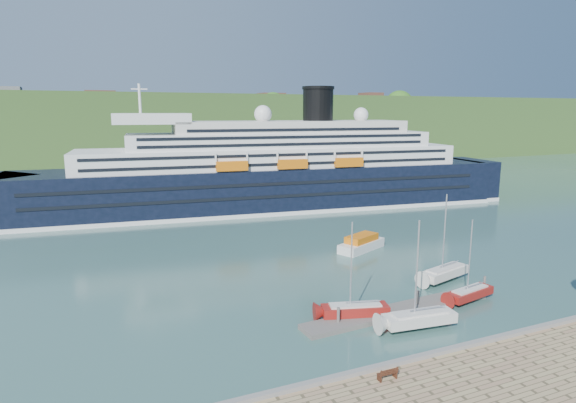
# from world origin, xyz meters

# --- Properties ---
(ground) EXTENTS (400.00, 400.00, 0.00)m
(ground) POSITION_xyz_m (0.00, 0.00, 0.00)
(ground) COLOR #2E514D
(ground) RESTS_ON ground
(far_hillside) EXTENTS (400.00, 50.00, 24.00)m
(far_hillside) POSITION_xyz_m (0.00, 145.00, 12.00)
(far_hillside) COLOR #2B4F1F
(far_hillside) RESTS_ON ground
(quay_coping) EXTENTS (220.00, 0.50, 0.30)m
(quay_coping) POSITION_xyz_m (0.00, -0.20, 1.15)
(quay_coping) COLOR slate
(quay_coping) RESTS_ON promenade
(cruise_ship) EXTENTS (104.86, 26.77, 23.31)m
(cruise_ship) POSITION_xyz_m (4.90, 59.61, 11.66)
(cruise_ship) COLOR black
(cruise_ship) RESTS_ON ground
(park_bench) EXTENTS (1.48, 0.62, 0.94)m
(park_bench) POSITION_xyz_m (-9.30, -1.52, 1.47)
(park_bench) COLOR #4C2515
(park_bench) RESTS_ON promenade
(floating_pontoon) EXTENTS (20.25, 3.63, 0.45)m
(floating_pontoon) POSITION_xyz_m (-0.64, 8.95, 0.22)
(floating_pontoon) COLOR #65615A
(floating_pontoon) RESTS_ON ground
(sailboat_white_near) EXTENTS (7.33, 2.78, 9.23)m
(sailboat_white_near) POSITION_xyz_m (-1.06, 5.48, 4.62)
(sailboat_white_near) COLOR silver
(sailboat_white_near) RESTS_ON ground
(sailboat_red) EXTENTS (6.37, 2.84, 7.95)m
(sailboat_red) POSITION_xyz_m (7.52, 8.49, 3.98)
(sailboat_red) COLOR maroon
(sailboat_red) RESTS_ON ground
(sailboat_white_far) EXTENTS (7.53, 3.80, 9.38)m
(sailboat_white_far) POSITION_xyz_m (9.24, 14.09, 4.69)
(sailboat_white_far) COLOR silver
(sailboat_white_far) RESTS_ON ground
(tender_launch) EXTENTS (8.05, 5.54, 2.11)m
(tender_launch) POSITION_xyz_m (7.20, 28.10, 1.06)
(tender_launch) COLOR #D6670C
(tender_launch) RESTS_ON ground
(sailboat_extra) EXTENTS (6.95, 3.64, 8.65)m
(sailboat_extra) POSITION_xyz_m (-5.16, 9.36, 4.32)
(sailboat_extra) COLOR maroon
(sailboat_extra) RESTS_ON ground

